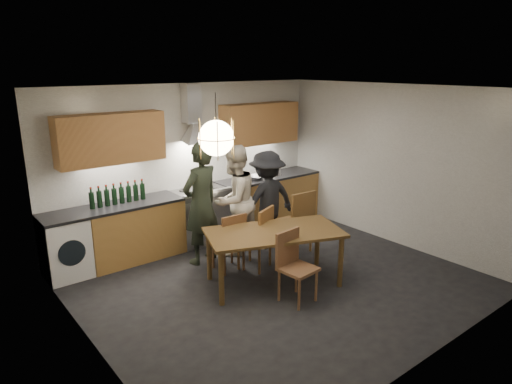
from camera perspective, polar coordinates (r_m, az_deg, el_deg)
ground at (r=6.43m, az=2.55°, el=-11.06°), size 5.00×5.00×0.00m
room_shell at (r=5.86m, az=2.75°, el=4.01°), size 5.02×4.52×2.61m
counter_run at (r=7.73m, az=-6.79°, el=-2.82°), size 5.00×0.62×0.90m
range_stove at (r=7.71m, az=-6.91°, el=-2.93°), size 0.90×0.60×0.92m
wall_fixtures at (r=7.49m, az=-7.77°, el=7.75°), size 4.30×0.54×1.10m
pendant_lamp at (r=5.11m, az=-4.98°, el=6.72°), size 0.43×0.43×0.70m
dining_table at (r=6.11m, az=2.27°, el=-5.67°), size 1.99×1.47×0.75m
chair_back_left at (r=6.52m, az=-3.15°, el=-5.84°), size 0.42×0.42×0.88m
chair_back_mid at (r=6.58m, az=0.46°, el=-5.30°), size 0.56×0.56×0.93m
chair_back_right at (r=7.17m, az=5.34°, el=-3.20°), size 0.49×0.49×1.01m
chair_front at (r=5.78m, az=4.66°, el=-8.61°), size 0.45×0.45×0.90m
person_left at (r=6.76m, az=-6.89°, el=-1.42°), size 0.76×0.59×1.83m
person_mid at (r=7.06m, az=-2.75°, el=-1.05°), size 0.99×0.87×1.72m
person_right at (r=7.31m, az=1.37°, el=-0.99°), size 1.06×0.65×1.58m
mixing_bowl at (r=8.15m, az=0.05°, el=1.83°), size 0.37×0.37×0.07m
stock_pot at (r=8.46m, az=2.49°, el=2.54°), size 0.24×0.24×0.13m
wine_bottles at (r=7.00m, az=-16.88°, el=-0.19°), size 0.85×0.07×0.31m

